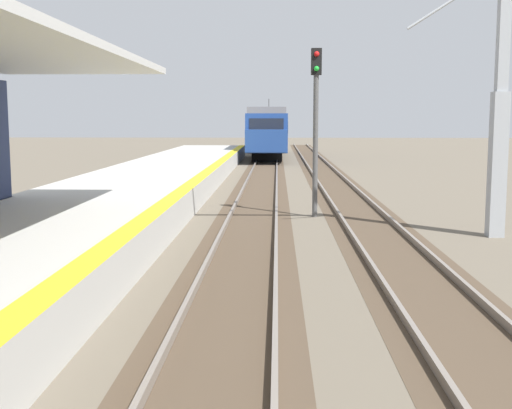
{
  "coord_description": "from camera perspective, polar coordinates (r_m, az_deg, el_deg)",
  "views": [
    {
      "loc": [
        2.64,
        1.13,
        3.07
      ],
      "look_at": [
        2.4,
        8.69,
        2.1
      ],
      "focal_mm": 47.12,
      "sensor_mm": 36.0,
      "label": 1
    }
  ],
  "objects": [
    {
      "name": "station_platform",
      "position": [
        15.95,
        -17.01,
        -2.47
      ],
      "size": [
        5.0,
        80.0,
        0.91
      ],
      "color": "#B7B5AD",
      "rests_on": "ground"
    },
    {
      "name": "track_pair_nearest_platform",
      "position": [
        19.13,
        -0.42,
        -1.78
      ],
      "size": [
        2.34,
        120.0,
        0.16
      ],
      "color": "#4C3D2D",
      "rests_on": "ground"
    },
    {
      "name": "track_pair_middle",
      "position": [
        19.3,
        9.72,
        -1.81
      ],
      "size": [
        2.34,
        120.0,
        0.16
      ],
      "color": "#4C3D2D",
      "rests_on": "ground"
    },
    {
      "name": "approaching_train",
      "position": [
        54.31,
        1.05,
        6.36
      ],
      "size": [
        2.93,
        19.6,
        4.76
      ],
      "color": "navy",
      "rests_on": "ground"
    },
    {
      "name": "rail_signal_post",
      "position": [
        20.99,
        5.1,
        7.62
      ],
      "size": [
        0.32,
        0.34,
        5.2
      ],
      "color": "#4C4C4C",
      "rests_on": "ground"
    },
    {
      "name": "catenary_pylon_far_side",
      "position": [
        18.34,
        19.15,
        8.57
      ],
      "size": [
        5.0,
        0.4,
        7.5
      ],
      "color": "#9EA3A8",
      "rests_on": "ground"
    }
  ]
}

